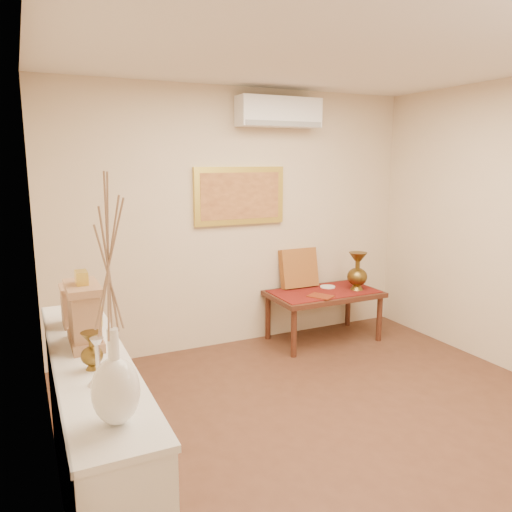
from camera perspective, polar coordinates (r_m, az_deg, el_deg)
floor at (r=3.85m, az=12.50°, el=-20.09°), size 4.50×4.50×0.00m
ceiling at (r=3.39m, az=14.54°, el=23.04°), size 4.50×4.50×0.00m
wall_back at (r=5.29m, az=-1.97°, el=4.21°), size 4.00×0.02×2.70m
wall_left at (r=2.65m, az=-22.79°, el=-3.50°), size 0.02×4.50×2.70m
white_vase at (r=1.90m, az=-16.27°, el=-5.13°), size 0.18×0.18×0.96m
candlestick at (r=2.37m, az=-17.62°, el=-11.40°), size 0.10×0.10×0.22m
brass_urn_small at (r=2.54m, az=-18.30°, el=-9.69°), size 0.11×0.11×0.24m
table_cloth at (r=5.52m, az=7.78°, el=-4.03°), size 1.14×0.59×0.01m
brass_urn_tall at (r=5.59m, az=11.53°, el=-1.26°), size 0.22×0.22×0.51m
plate at (r=5.68m, az=8.19°, el=-3.50°), size 0.17×0.17×0.01m
menu at (r=5.29m, az=7.41°, el=-4.58°), size 0.28×0.31×0.01m
cushion at (r=5.62m, az=4.90°, el=-1.37°), size 0.44×0.19×0.45m
display_ledge at (r=2.98m, az=-17.94°, el=-19.43°), size 0.37×2.02×0.98m
mantel_clock at (r=2.86m, az=-19.02°, el=-6.24°), size 0.17×0.36×0.41m
wooden_chest at (r=3.24m, az=-19.95°, el=-5.28°), size 0.16×0.21×0.24m
low_table at (r=5.54m, az=7.76°, el=-4.72°), size 1.20×0.70×0.55m
painting at (r=5.24m, az=-1.87°, el=6.89°), size 1.00×0.06×0.60m
ac_unit at (r=5.33m, az=2.64°, el=16.08°), size 0.90×0.25×0.30m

